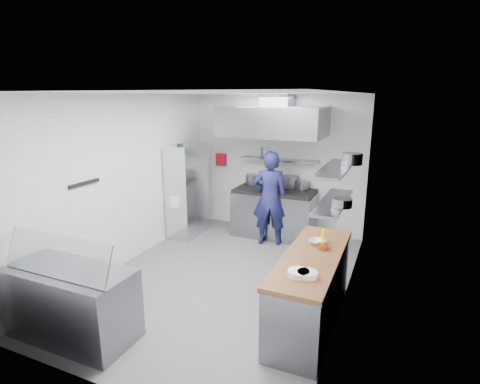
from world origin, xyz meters
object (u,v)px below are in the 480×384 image
at_px(chef, 270,198).
at_px(wire_rack, 187,190).
at_px(gas_range, 274,214).
at_px(display_case, 72,303).

xyz_separation_m(chef, wire_rack, (-1.68, -0.18, 0.03)).
bearing_deg(chef, gas_range, -101.79).
relative_size(chef, display_case, 1.20).
bearing_deg(chef, display_case, 54.11).
bearing_deg(gas_range, chef, -83.46).
distance_m(chef, display_case, 3.85).
distance_m(chef, wire_rack, 1.69).
xyz_separation_m(gas_range, wire_rack, (-1.63, -0.64, 0.48)).
relative_size(gas_range, display_case, 1.07).
relative_size(gas_range, wire_rack, 0.86).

